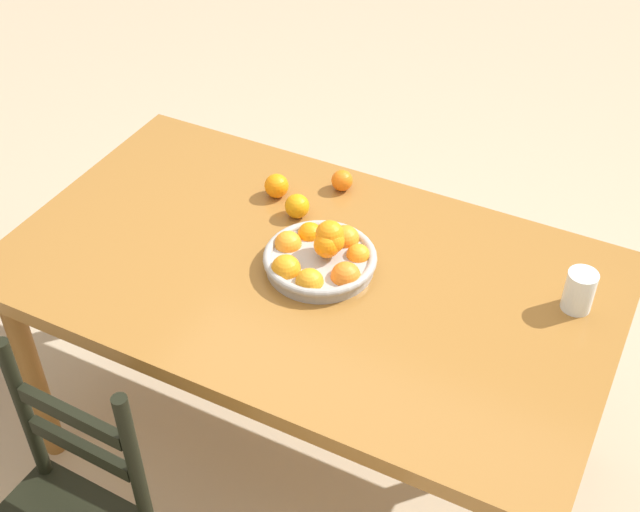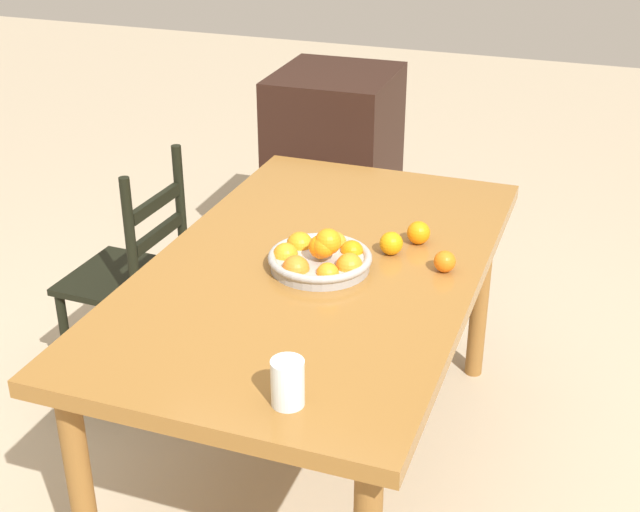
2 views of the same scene
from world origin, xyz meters
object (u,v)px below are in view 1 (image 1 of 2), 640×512
object	(u,v)px
fruit_bowl	(321,257)
orange_loose_0	(297,206)
dining_table	(307,290)
orange_loose_2	(277,186)
orange_loose_1	(342,180)
drinking_glass	(579,291)

from	to	relation	value
fruit_bowl	orange_loose_0	bearing A→B (deg)	-46.26
dining_table	fruit_bowl	bearing A→B (deg)	-146.06
orange_loose_2	fruit_bowl	bearing A→B (deg)	138.96
dining_table	orange_loose_0	world-z (taller)	orange_loose_0
orange_loose_0	orange_loose_1	size ratio (longest dim) A/B	1.11
fruit_bowl	orange_loose_1	size ratio (longest dim) A/B	4.76
orange_loose_0	drinking_glass	bearing A→B (deg)	179.07
fruit_bowl	orange_loose_2	size ratio (longest dim) A/B	4.24
orange_loose_1	drinking_glass	xyz separation A→B (m)	(-0.76, 0.19, 0.02)
dining_table	orange_loose_0	size ratio (longest dim) A/B	23.05
dining_table	drinking_glass	xyz separation A→B (m)	(-0.69, -0.18, 0.14)
orange_loose_2	orange_loose_0	bearing A→B (deg)	149.49
dining_table	orange_loose_2	size ratio (longest dim) A/B	22.71
orange_loose_0	orange_loose_1	xyz separation A→B (m)	(-0.06, -0.18, -0.00)
drinking_glass	orange_loose_2	bearing A→B (deg)	-4.55
orange_loose_1	orange_loose_2	world-z (taller)	orange_loose_2
orange_loose_2	dining_table	bearing A→B (deg)	132.95
orange_loose_0	fruit_bowl	bearing A→B (deg)	133.74
orange_loose_1	drinking_glass	distance (m)	0.79
fruit_bowl	orange_loose_2	bearing A→B (deg)	-41.04
drinking_glass	dining_table	bearing A→B (deg)	14.61
orange_loose_2	drinking_glass	size ratio (longest dim) A/B	0.64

